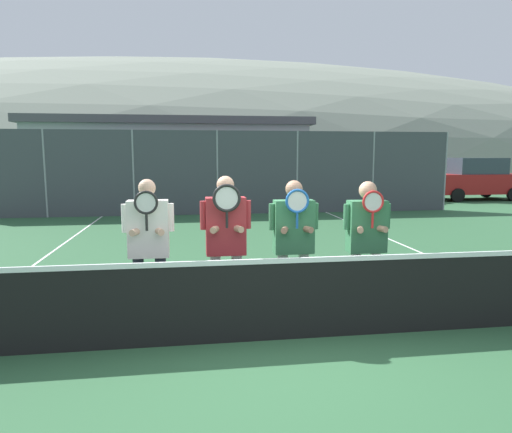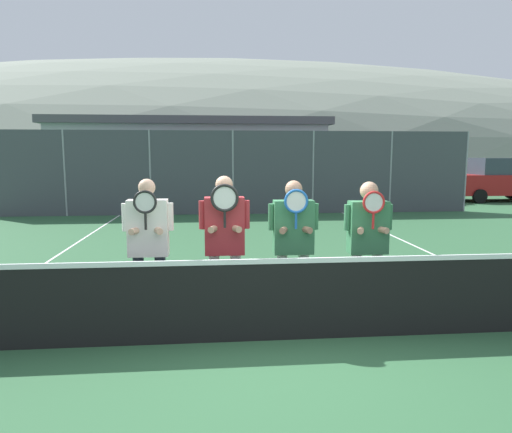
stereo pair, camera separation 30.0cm
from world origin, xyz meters
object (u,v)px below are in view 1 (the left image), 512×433
at_px(player_leftmost, 149,241).
at_px(car_far_left, 124,182).
at_px(car_center, 367,182).
at_px(car_right_of_center, 474,179).
at_px(player_center_left, 226,237).
at_px(player_center_right, 294,237).
at_px(player_rightmost, 367,236).
at_px(car_left_of_center, 250,183).

bearing_deg(player_leftmost, car_far_left, 99.01).
relative_size(car_center, car_right_of_center, 1.15).
height_order(car_far_left, car_right_of_center, car_right_of_center).
relative_size(player_center_left, car_right_of_center, 0.44).
bearing_deg(car_center, player_leftmost, -120.98).
bearing_deg(car_far_left, car_center, -0.23).
height_order(player_center_right, car_center, player_center_right).
bearing_deg(car_right_of_center, player_center_right, -130.10).
bearing_deg(player_rightmost, car_right_of_center, 52.34).
relative_size(player_center_right, car_right_of_center, 0.42).
height_order(player_leftmost, player_center_left, player_center_left).
distance_m(player_center_right, player_rightmost, 0.94).
height_order(player_leftmost, player_rightmost, player_leftmost).
distance_m(player_center_left, car_far_left, 14.09).
bearing_deg(player_rightmost, player_center_right, 177.97).
bearing_deg(car_left_of_center, car_center, 3.70).
bearing_deg(player_rightmost, car_far_left, 109.55).
bearing_deg(car_right_of_center, player_center_left, -131.92).
bearing_deg(car_center, player_center_right, -115.29).
distance_m(player_center_left, car_right_of_center, 18.49).
height_order(car_center, car_right_of_center, car_right_of_center).
distance_m(player_center_left, car_center, 15.52).
distance_m(car_center, car_right_of_center, 5.08).
height_order(player_center_right, car_right_of_center, car_right_of_center).
relative_size(player_leftmost, player_center_right, 1.02).
xyz_separation_m(player_rightmost, car_far_left, (-4.86, 13.68, -0.09)).
bearing_deg(car_far_left, player_rightmost, -70.45).
relative_size(player_center_left, player_center_right, 1.04).
xyz_separation_m(player_leftmost, car_far_left, (-2.17, 13.68, -0.10)).
xyz_separation_m(player_center_right, car_far_left, (-3.92, 13.65, -0.09)).
xyz_separation_m(player_leftmost, player_rightmost, (2.69, -0.01, -0.01)).
relative_size(player_rightmost, car_left_of_center, 0.39).
bearing_deg(car_far_left, player_leftmost, -80.99).
relative_size(player_leftmost, car_right_of_center, 0.43).
bearing_deg(car_center, car_left_of_center, -176.30).
height_order(car_left_of_center, car_right_of_center, car_right_of_center).
relative_size(player_leftmost, car_center, 0.37).
distance_m(car_left_of_center, car_right_of_center, 10.31).
bearing_deg(player_center_right, player_center_left, -173.48).
height_order(car_far_left, car_left_of_center, car_far_left).
bearing_deg(player_center_right, player_leftmost, -179.15).
height_order(player_center_right, car_far_left, car_far_left).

